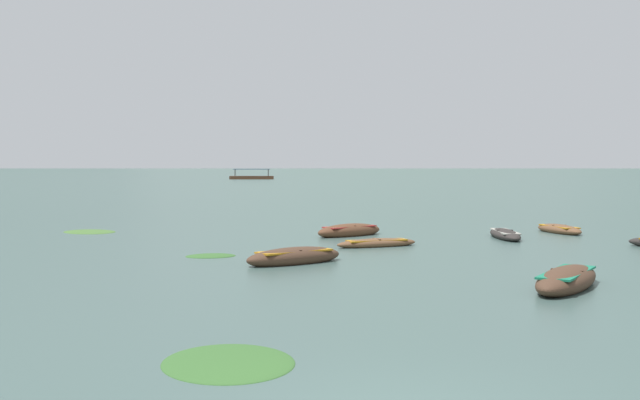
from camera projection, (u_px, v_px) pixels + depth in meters
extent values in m
plane|color=#425B56|center=(277.00, 168.00, 1503.96)|extent=(6000.00, 6000.00, 0.00)
cone|color=slate|center=(386.00, 74.00, 2029.54)|extent=(1822.34, 1822.34, 523.60)
ellipsoid|color=brown|center=(559.00, 230.00, 32.08)|extent=(1.50, 3.27, 0.47)
cube|color=orange|center=(559.00, 226.00, 32.07)|extent=(1.08, 2.35, 0.05)
cube|color=brown|center=(559.00, 225.00, 32.07)|extent=(0.66, 0.19, 0.04)
ellipsoid|color=#4C3323|center=(567.00, 280.00, 17.51)|extent=(3.10, 3.71, 0.63)
cube|color=#197A56|center=(567.00, 272.00, 17.50)|extent=(2.23, 2.67, 0.05)
cube|color=#4C3323|center=(567.00, 270.00, 17.50)|extent=(0.66, 0.50, 0.04)
ellipsoid|color=brown|center=(377.00, 243.00, 26.56)|extent=(3.26, 1.75, 0.38)
cube|color=orange|center=(377.00, 240.00, 26.56)|extent=(2.35, 1.26, 0.05)
cube|color=brown|center=(377.00, 239.00, 26.56)|extent=(0.24, 0.53, 0.04)
ellipsoid|color=brown|center=(350.00, 231.00, 30.70)|extent=(3.37, 2.86, 0.65)
cube|color=#B22D28|center=(350.00, 227.00, 30.69)|extent=(2.42, 2.06, 0.05)
cube|color=brown|center=(350.00, 225.00, 30.69)|extent=(0.50, 0.64, 0.04)
ellipsoid|color=#2D2826|center=(505.00, 235.00, 29.72)|extent=(1.23, 3.73, 0.46)
cube|color=#B7B2A3|center=(505.00, 231.00, 29.71)|extent=(0.89, 2.69, 0.05)
cube|color=#2D2826|center=(505.00, 230.00, 29.71)|extent=(0.64, 0.13, 0.04)
ellipsoid|color=#4C3323|center=(294.00, 257.00, 21.98)|extent=(3.36, 2.65, 0.61)
cube|color=orange|center=(294.00, 251.00, 21.97)|extent=(2.42, 1.91, 0.05)
cube|color=#4C3323|center=(294.00, 249.00, 21.97)|extent=(0.45, 0.64, 0.04)
cube|color=brown|center=(252.00, 178.00, 166.15)|extent=(10.05, 3.62, 0.90)
cylinder|color=#4C4742|center=(235.00, 173.00, 164.68)|extent=(0.10, 0.10, 1.80)
cylinder|color=#4C4742|center=(236.00, 173.00, 167.24)|extent=(0.10, 0.10, 1.80)
cylinder|color=#4C4742|center=(268.00, 173.00, 164.95)|extent=(0.10, 0.10, 1.80)
cylinder|color=#4C4742|center=(268.00, 173.00, 167.51)|extent=(0.10, 0.10, 1.80)
cube|color=#334C75|center=(252.00, 169.00, 166.05)|extent=(8.45, 3.04, 0.12)
ellipsoid|color=#477033|center=(89.00, 232.00, 32.44)|extent=(3.32, 3.27, 0.14)
ellipsoid|color=#38662D|center=(228.00, 363.00, 10.83)|extent=(2.45, 2.67, 0.14)
ellipsoid|color=#38662D|center=(211.00, 256.00, 23.70)|extent=(1.82, 1.46, 0.14)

